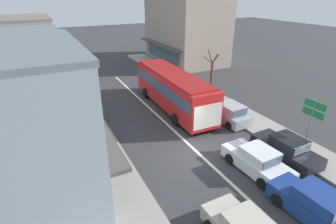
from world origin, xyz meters
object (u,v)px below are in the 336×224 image
object	(u,v)px
sedan_behind_bus_near	(257,161)
traffic_light_downstreet	(79,60)
city_bus	(173,88)
pedestrian_with_handbag_near	(84,88)
street_tree_right	(211,77)
parked_sedan_kerb_front	(286,149)
pedestrian_browsing_midblock	(100,111)
hatchback_queue_far_back	(313,204)
directional_road_sign	(313,114)
parked_hatchback_kerb_second	(229,113)

from	to	relation	value
sedan_behind_bus_near	traffic_light_downstreet	distance (m)	20.79
city_bus	pedestrian_with_handbag_near	xyz separation A→B (m)	(-6.39, 5.86, -0.81)
street_tree_right	pedestrian_with_handbag_near	distance (m)	12.04
sedan_behind_bus_near	city_bus	bearing A→B (deg)	90.87
sedan_behind_bus_near	traffic_light_downstreet	bearing A→B (deg)	107.25
parked_sedan_kerb_front	street_tree_right	size ratio (longest dim) A/B	0.93
pedestrian_with_handbag_near	traffic_light_downstreet	bearing A→B (deg)	83.95
traffic_light_downstreet	pedestrian_browsing_midblock	bearing A→B (deg)	-92.14
parked_sedan_kerb_front	sedan_behind_bus_near	bearing A→B (deg)	-176.66
pedestrian_with_handbag_near	pedestrian_browsing_midblock	world-z (taller)	same
hatchback_queue_far_back	sedan_behind_bus_near	bearing A→B (deg)	87.03
sedan_behind_bus_near	parked_sedan_kerb_front	xyz separation A→B (m)	(2.50, 0.15, 0.00)
hatchback_queue_far_back	parked_sedan_kerb_front	xyz separation A→B (m)	(2.69, 3.78, -0.05)
parked_sedan_kerb_front	pedestrian_with_handbag_near	xyz separation A→B (m)	(-9.05, 15.68, 0.40)
parked_sedan_kerb_front	directional_road_sign	world-z (taller)	directional_road_sign
sedan_behind_bus_near	parked_sedan_kerb_front	distance (m)	2.51
city_bus	sedan_behind_bus_near	distance (m)	10.04
pedestrian_with_handbag_near	pedestrian_browsing_midblock	bearing A→B (deg)	-89.51
sedan_behind_bus_near	street_tree_right	distance (m)	11.48
city_bus	parked_sedan_kerb_front	size ratio (longest dim) A/B	2.57
city_bus	sedan_behind_bus_near	world-z (taller)	city_bus
traffic_light_downstreet	pedestrian_browsing_midblock	size ratio (longest dim) A/B	2.58
traffic_light_downstreet	directional_road_sign	world-z (taller)	traffic_light_downstreet
directional_road_sign	pedestrian_with_handbag_near	xyz separation A→B (m)	(-10.72, 15.73, -1.64)
street_tree_right	pedestrian_browsing_midblock	xyz separation A→B (m)	(-10.73, -0.61, -1.05)
sedan_behind_bus_near	hatchback_queue_far_back	bearing A→B (deg)	-92.97
sedan_behind_bus_near	parked_hatchback_kerb_second	bearing A→B (deg)	65.76
parked_hatchback_kerb_second	street_tree_right	bearing A→B (deg)	71.06
parked_hatchback_kerb_second	street_tree_right	size ratio (longest dim) A/B	0.82
pedestrian_browsing_midblock	directional_road_sign	bearing A→B (deg)	-42.76
hatchback_queue_far_back	parked_hatchback_kerb_second	xyz separation A→B (m)	(2.76, 9.34, 0.00)
hatchback_queue_far_back	parked_hatchback_kerb_second	world-z (taller)	same
street_tree_right	city_bus	bearing A→B (deg)	-172.10
parked_hatchback_kerb_second	directional_road_sign	world-z (taller)	directional_road_sign
hatchback_queue_far_back	traffic_light_downstreet	xyz separation A→B (m)	(-5.94, 23.37, 2.15)
street_tree_right	hatchback_queue_far_back	bearing A→B (deg)	-107.31
parked_sedan_kerb_front	traffic_light_downstreet	xyz separation A→B (m)	(-8.63, 19.60, 2.19)
parked_sedan_kerb_front	street_tree_right	distance (m)	10.67
hatchback_queue_far_back	pedestrian_browsing_midblock	size ratio (longest dim) A/B	2.31
city_bus	street_tree_right	world-z (taller)	street_tree_right
hatchback_queue_far_back	sedan_behind_bus_near	distance (m)	3.64
city_bus	directional_road_sign	xyz separation A→B (m)	(4.33, -9.87, 0.82)
parked_hatchback_kerb_second	directional_road_sign	xyz separation A→B (m)	(1.61, -5.61, 1.99)
city_bus	traffic_light_downstreet	xyz separation A→B (m)	(-5.98, 9.78, 0.97)
directional_road_sign	pedestrian_browsing_midblock	bearing A→B (deg)	137.24
city_bus	parked_hatchback_kerb_second	distance (m)	5.19
hatchback_queue_far_back	parked_hatchback_kerb_second	size ratio (longest dim) A/B	1.01
sedan_behind_bus_near	pedestrian_browsing_midblock	distance (m)	11.90
hatchback_queue_far_back	directional_road_sign	distance (m)	6.07
parked_sedan_kerb_front	pedestrian_browsing_midblock	bearing A→B (deg)	132.52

